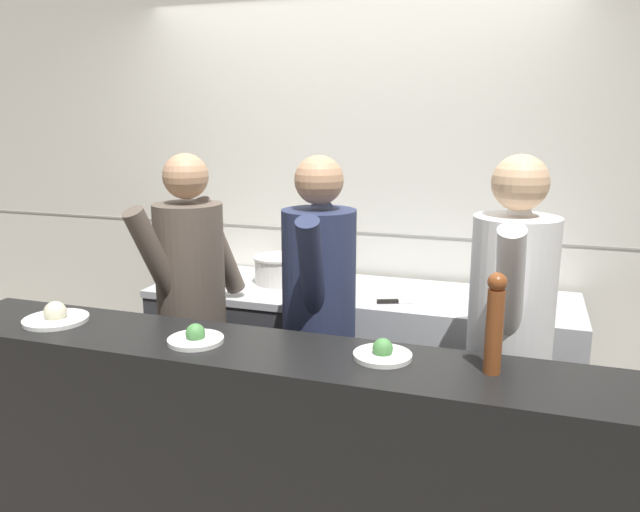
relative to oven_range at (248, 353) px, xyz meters
The scene contains 15 objects.
wall_back_tiled 1.07m from the oven_range, 38.48° to the left, with size 8.00×0.06×2.60m.
oven_range is the anchor object (origin of this frame).
prep_counter 1.19m from the oven_range, ahead, with size 1.31×0.65×0.90m.
pass_counter 1.31m from the oven_range, 57.94° to the right, with size 3.16×0.45×0.96m.
stock_pot 0.62m from the oven_range, behind, with size 0.25×0.25×0.22m.
sauce_pot 0.56m from the oven_range, 14.15° to the left, with size 0.29×0.29×0.16m.
mixing_bowl_steel 1.59m from the oven_range, ahead, with size 0.22×0.22×0.08m.
chefs_knife 1.09m from the oven_range, ahead, with size 0.33×0.16×0.02m.
plated_dish_main 1.29m from the oven_range, 109.77° to the right, with size 0.28×0.28×0.10m.
plated_dish_appetiser 1.29m from the oven_range, 74.56° to the right, with size 0.22×0.22×0.08m.
plated_dish_dessert 1.59m from the oven_range, 44.99° to the right, with size 0.22×0.22×0.08m.
pepper_mill 1.94m from the oven_range, 36.36° to the right, with size 0.07×0.07×0.37m.
chef_head_cook 0.75m from the oven_range, 92.73° to the right, with size 0.43×0.72×1.67m.
chef_sous 1.00m from the oven_range, 41.99° to the right, with size 0.39×0.73×1.67m.
chef_line 1.71m from the oven_range, 23.03° to the right, with size 0.36×0.74×1.70m.
Camera 1 is at (1.02, -2.31, 1.85)m, focal length 35.00 mm.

